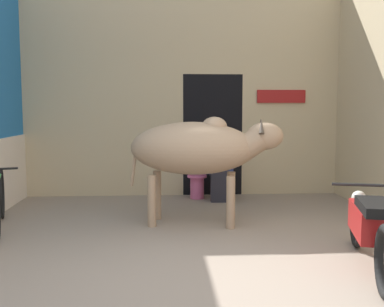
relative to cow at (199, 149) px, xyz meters
The scene contains 7 objects.
ground_plane 2.28m from the cow, 93.25° to the right, with size 30.00×30.00×0.00m, color gray.
wall_back_with_doorway 2.29m from the cow, 89.08° to the left, with size 5.40×0.94×3.82m.
cow is the anchor object (origin of this frame).
motorcycle_near 2.36m from the cow, 50.29° to the right, with size 0.71×1.93×0.73m.
bicycle 2.59m from the cow, behind, with size 0.61×1.71×0.71m.
shopkeeper_seated 1.59m from the cow, 72.85° to the left, with size 0.44×0.34×1.21m.
plastic_stool 1.83m from the cow, 86.49° to the left, with size 0.33×0.33×0.39m.
Camera 1 is at (-0.33, -3.69, 1.51)m, focal length 42.00 mm.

